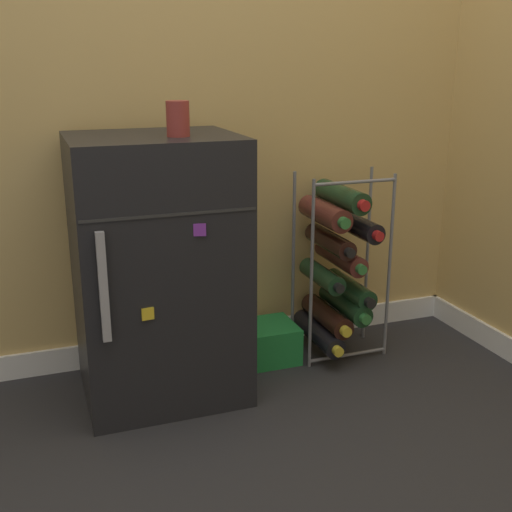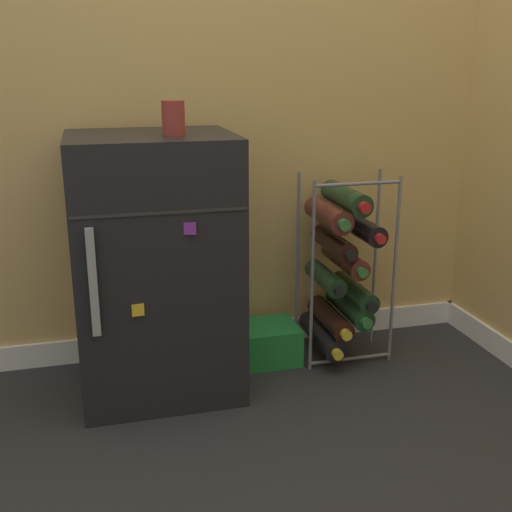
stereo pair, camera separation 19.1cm
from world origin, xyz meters
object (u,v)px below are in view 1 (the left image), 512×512
object	(u,v)px
wine_rack	(336,267)
soda_box	(263,343)
fridge_top_cup	(178,119)
mini_fridge	(158,269)

from	to	relation	value
wine_rack	soda_box	size ratio (longest dim) A/B	2.87
fridge_top_cup	soda_box	bearing A→B (deg)	25.89
mini_fridge	fridge_top_cup	size ratio (longest dim) A/B	8.30
fridge_top_cup	wine_rack	bearing A→B (deg)	11.92
soda_box	fridge_top_cup	size ratio (longest dim) A/B	2.34
mini_fridge	wine_rack	xyz separation A→B (m)	(0.67, 0.06, -0.08)
mini_fridge	fridge_top_cup	distance (m)	0.49
wine_rack	soda_box	distance (m)	0.39
mini_fridge	soda_box	world-z (taller)	mini_fridge
wine_rack	soda_box	bearing A→B (deg)	173.27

